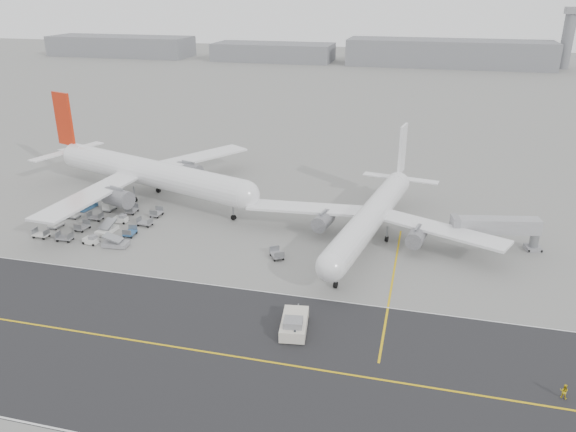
% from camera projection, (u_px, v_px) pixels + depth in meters
% --- Properties ---
extents(ground, '(700.00, 700.00, 0.00)m').
position_uv_depth(ground, '(194.00, 275.00, 87.03)').
color(ground, gray).
rests_on(ground, ground).
extents(taxiway, '(220.00, 59.00, 0.03)m').
position_uv_depth(taxiway, '(175.00, 347.00, 69.78)').
color(taxiway, '#28292B').
rests_on(taxiway, ground).
extents(horizon_buildings, '(520.00, 28.00, 28.00)m').
position_uv_depth(horizon_buildings, '(428.00, 66.00, 313.14)').
color(horizon_buildings, slate).
rests_on(horizon_buildings, ground).
extents(control_tower, '(7.00, 7.00, 31.25)m').
position_uv_depth(control_tower, '(568.00, 37.00, 295.48)').
color(control_tower, slate).
rests_on(control_tower, ground).
extents(airliner_a, '(55.39, 54.34, 19.80)m').
position_uv_depth(airliner_a, '(146.00, 172.00, 116.69)').
color(airliner_a, white).
rests_on(airliner_a, ground).
extents(airliner_b, '(45.91, 46.78, 16.24)m').
position_uv_depth(airliner_b, '(372.00, 215.00, 97.51)').
color(airliner_b, white).
rests_on(airliner_b, ground).
extents(pushback_tug, '(4.14, 9.06, 2.55)m').
position_uv_depth(pushback_tug, '(294.00, 324.00, 72.65)').
color(pushback_tug, beige).
rests_on(pushback_tug, ground).
extents(jet_bridge, '(15.62, 5.92, 5.83)m').
position_uv_depth(jet_bridge, '(497.00, 227.00, 94.15)').
color(jet_bridge, gray).
rests_on(jet_bridge, ground).
extents(gse_cluster, '(24.03, 23.21, 2.12)m').
position_uv_depth(gse_cluster, '(101.00, 226.00, 104.72)').
color(gse_cluster, gray).
rests_on(gse_cluster, ground).
extents(stray_dolly, '(2.96, 3.25, 1.71)m').
position_uv_depth(stray_dolly, '(277.00, 258.00, 92.52)').
color(stray_dolly, silver).
rests_on(stray_dolly, ground).
extents(ground_crew_a, '(0.77, 0.62, 1.84)m').
position_uv_depth(ground_crew_a, '(295.00, 337.00, 70.19)').
color(ground_crew_a, black).
rests_on(ground_crew_a, ground).
extents(ground_crew_b, '(1.05, 0.95, 1.75)m').
position_uv_depth(ground_crew_b, '(564.00, 391.00, 60.88)').
color(ground_crew_b, gold).
rests_on(ground_crew_b, ground).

